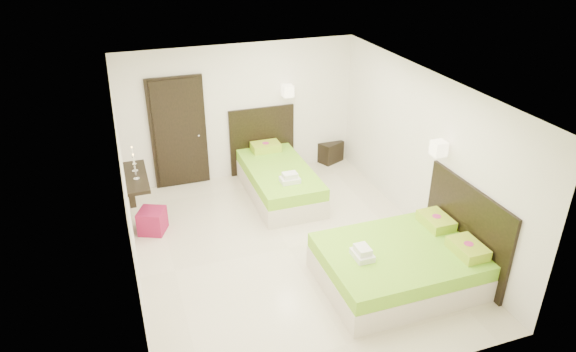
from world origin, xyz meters
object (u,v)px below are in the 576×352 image
object	(u,v)px
bed_double	(404,262)
nightstand	(329,151)
bed_single	(278,178)
ottoman	(152,221)

from	to	relation	value
bed_double	nightstand	xyz separation A→B (m)	(0.60, 4.05, -0.10)
bed_single	nightstand	distance (m)	1.78
bed_double	nightstand	size ratio (longest dim) A/B	4.41
bed_single	nightstand	xyz separation A→B (m)	(1.46, 1.02, -0.11)
bed_single	bed_double	xyz separation A→B (m)	(0.86, -3.03, -0.01)
bed_single	bed_double	distance (m)	3.15
bed_double	ottoman	xyz separation A→B (m)	(-3.20, 2.46, -0.12)
ottoman	nightstand	bearing A→B (deg)	22.67
bed_double	bed_single	bearing A→B (deg)	105.84
bed_single	nightstand	world-z (taller)	bed_single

